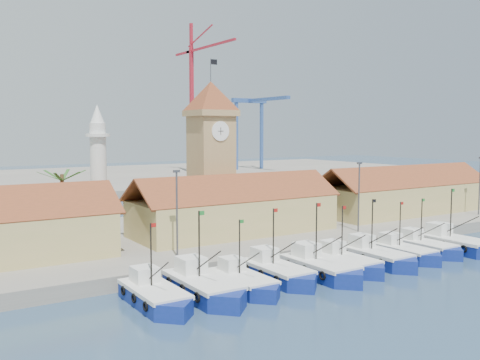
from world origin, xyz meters
TOP-DOWN VIEW (x-y plane):
  - ground at (0.00, 0.00)m, footprint 400.00×400.00m
  - quay at (0.00, 24.00)m, footprint 140.00×32.00m
  - terminal at (0.00, 110.00)m, footprint 240.00×80.00m
  - boat_0 at (-18.52, 2.66)m, footprint 3.50×9.58m
  - boat_1 at (-14.01, 2.47)m, footprint 3.85×10.53m
  - boat_2 at (-9.99, 2.30)m, footprint 3.29×9.00m
  - boat_3 at (-5.50, 3.13)m, footprint 3.57×9.79m
  - boat_4 at (-0.99, 1.95)m, footprint 3.75×10.27m
  - boat_5 at (2.95, 2.49)m, footprint 3.42×9.37m
  - boat_6 at (7.45, 2.50)m, footprint 3.62×9.92m
  - boat_7 at (12.01, 2.64)m, footprint 3.30×9.04m
  - boat_8 at (16.29, 3.07)m, footprint 3.32×9.09m
  - boat_9 at (20.34, 1.86)m, footprint 3.85×10.56m
  - hall_center at (0.00, 20.00)m, footprint 27.04×10.13m
  - hall_right at (32.00, 20.00)m, footprint 31.20×10.13m
  - clock_tower at (0.00, 26.00)m, footprint 5.80×5.80m
  - minaret at (-15.00, 28.00)m, footprint 3.00×3.00m
  - palm_tree at (-20.00, 26.00)m, footprint 5.60×5.03m
  - lamp_posts at (0.50, 12.00)m, footprint 80.70×0.25m
  - crane_red_right at (38.18, 103.40)m, footprint 1.00×34.38m
  - gantry at (62.00, 106.65)m, footprint 13.00×22.00m

SIDE VIEW (x-z plane):
  - ground at x=0.00m, z-range 0.00..0.00m
  - boat_2 at x=-9.99m, z-range -2.70..4.11m
  - boat_7 at x=12.01m, z-range -2.71..4.13m
  - boat_8 at x=16.29m, z-range -2.73..4.15m
  - boat_5 at x=2.95m, z-range -2.81..4.28m
  - boat_0 at x=-18.52m, z-range -2.88..4.37m
  - quay at x=0.00m, z-range 0.00..1.50m
  - boat_3 at x=-5.50m, z-range -2.94..4.47m
  - boat_6 at x=7.45m, z-range -2.98..4.53m
  - boat_4 at x=-0.99m, z-range -3.08..4.69m
  - boat_1 at x=-14.01m, z-range -3.16..4.81m
  - boat_9 at x=20.34m, z-range -3.17..4.82m
  - terminal at x=0.00m, z-range 0.00..2.00m
  - hall_center at x=0.00m, z-range 0.18..7.79m
  - hall_right at x=32.00m, z-range 0.18..7.79m
  - palm_tree at x=-20.00m, z-range 2.05..10.44m
  - lamp_posts at x=0.50m, z-range 1.96..10.99m
  - minaret at x=-15.00m, z-range 1.58..17.88m
  - clock_tower at x=0.00m, z-range 0.61..23.31m
  - gantry at x=62.00m, z-range 8.44..31.64m
  - crane_red_right at x=38.18m, z-range 4.56..48.60m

